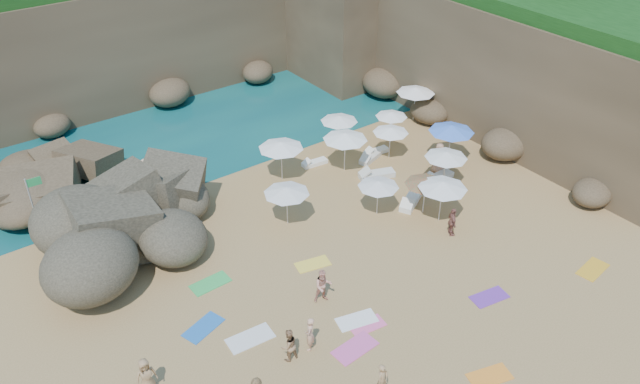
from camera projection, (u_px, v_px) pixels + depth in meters
ground at (323, 271)px, 28.79m from camera, size 120.00×120.00×0.00m
seawater at (97, 69)px, 48.99m from camera, size 120.00×120.00×0.00m
cliff_back at (138, 32)px, 44.41m from camera, size 44.00×8.00×8.00m
cliff_right at (482, 50)px, 41.36m from camera, size 8.00×30.00×8.00m
cliff_corner at (346, 11)px, 48.45m from camera, size 10.00×12.00×8.00m
rock_outcrop at (143, 243)px, 30.54m from camera, size 8.41×6.42×3.29m
flag_pole at (34, 202)px, 29.41m from camera, size 0.71×0.07×3.64m
parasol_0 at (339, 119)px, 37.47m from camera, size 2.26×2.26×2.14m
parasol_1 at (345, 136)px, 35.06m from camera, size 2.55×2.55×2.41m
parasol_2 at (391, 114)px, 38.50m from camera, size 1.98×1.98×1.87m
parasol_3 at (416, 90)px, 40.41m from camera, size 2.51×2.51×2.38m
parasol_4 at (446, 155)px, 33.71m from camera, size 2.34×2.34×2.21m
parasol_5 at (281, 145)px, 34.26m from camera, size 2.53×2.53×2.39m
parasol_6 at (426, 182)px, 31.68m from camera, size 2.19×2.19×2.07m
parasol_7 at (378, 184)px, 31.60m from camera, size 2.13×2.13×2.01m
parasol_8 at (391, 130)px, 36.50m from camera, size 2.12×2.12×2.01m
parasol_9 at (287, 190)px, 30.80m from camera, size 2.32×2.32×2.20m
parasol_10 at (452, 128)px, 35.71m from camera, size 2.63×2.63×2.49m
parasol_11 at (443, 185)px, 30.94m from camera, size 2.49×2.49×2.35m
lounger_0 at (315, 163)px, 36.72m from camera, size 1.59×0.66×0.24m
lounger_1 at (377, 175)px, 35.55m from camera, size 2.16×1.34×0.32m
lounger_2 at (370, 158)px, 37.19m from camera, size 1.80×1.08×0.27m
lounger_3 at (438, 178)px, 35.27m from camera, size 1.99×0.75×0.31m
lounger_4 at (376, 152)px, 37.84m from camera, size 1.63×0.65×0.25m
lounger_5 at (411, 201)px, 33.29m from camera, size 2.04×1.52×0.31m
towel_1 at (355, 348)px, 24.85m from camera, size 1.92×1.06×0.03m
towel_2 at (490, 376)px, 23.67m from camera, size 1.83×1.26×0.03m
towel_5 at (250, 338)px, 25.28m from camera, size 1.97×1.10×0.03m
towel_6 at (489, 297)px, 27.31m from camera, size 1.80×1.12×0.03m
towel_8 at (203, 327)px, 25.79m from camera, size 1.93×1.38×0.03m
towel_9 at (367, 325)px, 25.89m from camera, size 1.60×0.95×0.03m
towel_10 at (593, 269)px, 28.88m from camera, size 1.83×1.09×0.03m
towel_11 at (210, 283)px, 28.05m from camera, size 1.81×0.95×0.03m
towel_12 at (313, 264)px, 29.18m from camera, size 1.75×1.14×0.03m
towel_13 at (357, 320)px, 26.14m from camera, size 1.86×1.24×0.03m
person_stand_1 at (289, 345)px, 24.01m from camera, size 0.73×0.58×1.49m
person_stand_2 at (147, 175)px, 34.02m from camera, size 1.27×1.22×1.93m
person_stand_3 at (452, 222)px, 30.68m from camera, size 0.77×0.98×1.55m
person_stand_4 at (439, 159)px, 35.49m from camera, size 1.03×1.01×1.91m
person_stand_5 at (182, 199)px, 32.22m from camera, size 1.70×0.89×1.76m
person_stand_6 at (310, 334)px, 24.45m from camera, size 0.67×0.68×1.57m
person_lie_5 at (323, 295)px, 26.98m from camera, size 1.29×1.79×0.61m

